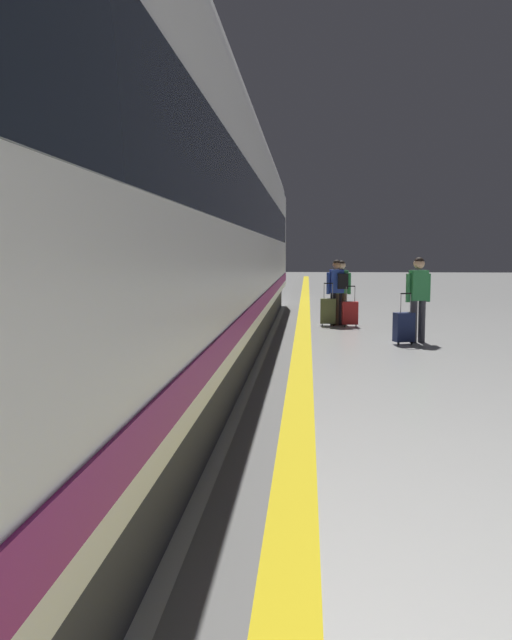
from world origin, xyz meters
name	(u,v)px	position (x,y,z in m)	size (l,w,h in m)	color
safety_line_strip	(300,384)	(-0.96, 10.00, 0.00)	(0.36, 80.00, 0.01)	yellow
tactile_edge_band	(277,384)	(-1.28, 10.00, 0.00)	(0.61, 80.00, 0.01)	slate
high_speed_train	(88,183)	(-3.06, 7.49, 2.50)	(2.94, 33.80, 4.97)	#38383D
passenger_near	(418,293)	(1.35, 14.43, 1.00)	(0.51, 0.30, 1.72)	#383842
suitcase_near	(404,327)	(1.03, 14.11, 0.35)	(0.43, 0.34, 1.02)	#19234C
passenger_mid	(336,287)	(-0.15, 17.49, 0.94)	(0.49, 0.27, 1.62)	black
suitcase_mid	(350,313)	(0.17, 17.16, 0.34)	(0.39, 0.25, 1.00)	#A51E1E
passenger_far	(341,287)	(-0.03, 17.51, 0.95)	(0.49, 0.35, 1.61)	brown
suitcase_far	(328,311)	(-0.35, 17.32, 0.37)	(0.39, 0.25, 1.06)	#596038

